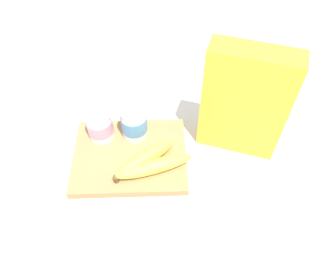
{
  "coord_description": "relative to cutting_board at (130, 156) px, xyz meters",
  "views": [
    {
      "loc": [
        0.08,
        -0.48,
        0.67
      ],
      "look_at": [
        0.1,
        0.0,
        0.07
      ],
      "focal_mm": 34.39,
      "sensor_mm": 36.0,
      "label": 1
    }
  ],
  "objects": [
    {
      "name": "ground_plane",
      "position": [
        0.0,
        0.0,
        -0.01
      ],
      "size": [
        2.4,
        2.4,
        0.0
      ],
      "primitive_type": "plane",
      "color": "silver"
    },
    {
      "name": "cutting_board",
      "position": [
        0.0,
        0.0,
        0.0
      ],
      "size": [
        0.28,
        0.22,
        0.02
      ],
      "primitive_type": "cube",
      "color": "#A37A4C",
      "rests_on": "ground_plane"
    },
    {
      "name": "cereal_box",
      "position": [
        0.28,
        0.05,
        0.13
      ],
      "size": [
        0.21,
        0.13,
        0.29
      ],
      "primitive_type": "cube",
      "rotation": [
        0.0,
        0.0,
        -0.33
      ],
      "color": "yellow",
      "rests_on": "ground_plane"
    },
    {
      "name": "yogurt_cup_front",
      "position": [
        -0.07,
        0.06,
        0.05
      ],
      "size": [
        0.07,
        0.07,
        0.08
      ],
      "color": "white",
      "rests_on": "cutting_board"
    },
    {
      "name": "yogurt_cup_back",
      "position": [
        0.01,
        0.06,
        0.06
      ],
      "size": [
        0.07,
        0.07,
        0.09
      ],
      "color": "white",
      "rests_on": "cutting_board"
    },
    {
      "name": "banana_bunch",
      "position": [
        0.05,
        -0.04,
        0.03
      ],
      "size": [
        0.2,
        0.13,
        0.04
      ],
      "color": "yellow",
      "rests_on": "cutting_board"
    },
    {
      "name": "spoon",
      "position": [
        -0.25,
        -0.06,
        -0.01
      ],
      "size": [
        0.12,
        0.09,
        0.01
      ],
      "color": "silver",
      "rests_on": "ground_plane"
    }
  ]
}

